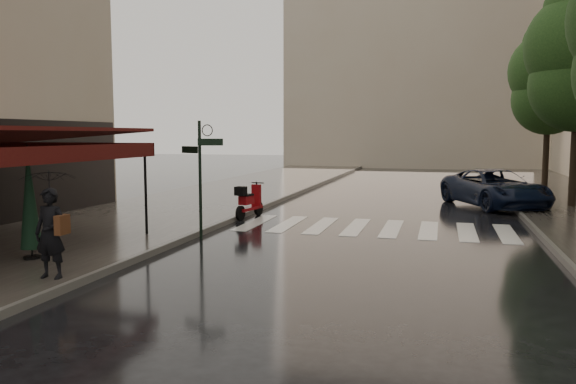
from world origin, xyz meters
The scene contains 12 objects.
ground centered at (0.00, 0.00, 0.00)m, with size 120.00×120.00×0.00m, color black.
sidewalk_near centered at (-4.50, 12.00, 0.06)m, with size 6.00×60.00×0.12m, color #38332D.
curb_near centered at (-1.45, 12.00, 0.07)m, with size 0.12×60.00×0.16m, color #595651.
curb_far centered at (7.45, 12.00, 0.07)m, with size 0.12×60.00×0.16m, color #595651.
crosswalk centered at (2.98, 6.00, 0.01)m, with size 7.85×3.20×0.01m.
signpost centered at (-1.19, 3.00, 1.83)m, with size 1.17×0.29×3.10m.
backdrop_building centered at (3.00, 38.00, 10.00)m, with size 22.00×6.00×20.00m, color #B8A68D.
tree_far centered at (9.70, 19.00, 5.46)m, with size 3.80×3.80×8.16m.
pedestrian_with_umbrella centered at (-2.00, -1.83, 1.75)m, with size 1.03×1.04×2.45m.
scooter centered at (-1.21, 6.84, 0.53)m, with size 0.60×1.72×1.14m.
parked_car centered at (6.82, 12.00, 0.71)m, with size 2.36×5.12×1.42m, color black.
parasol_back centered at (-3.50, -0.56, 1.40)m, with size 0.44×0.44×2.38m.
Camera 1 is at (4.86, -10.43, 2.76)m, focal length 35.00 mm.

